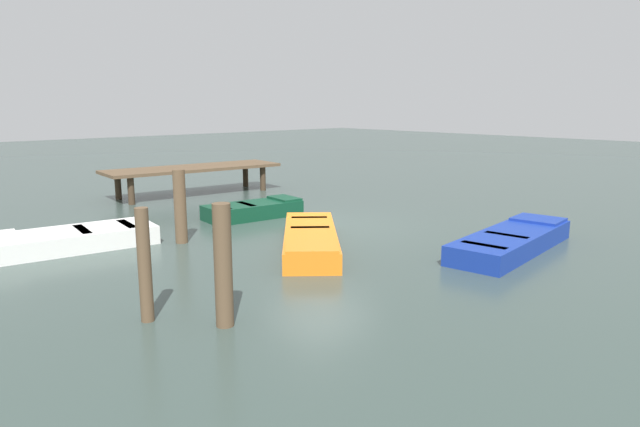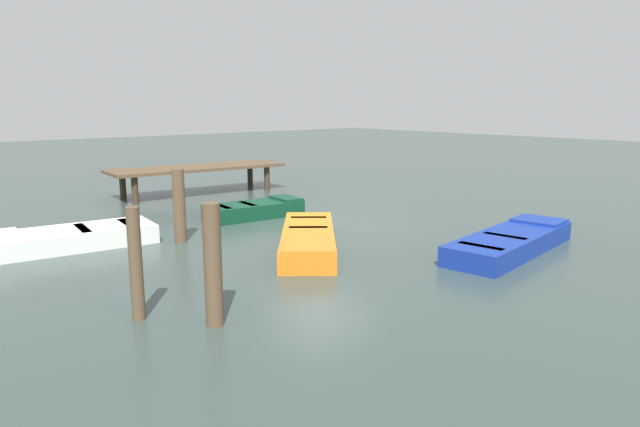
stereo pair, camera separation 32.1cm
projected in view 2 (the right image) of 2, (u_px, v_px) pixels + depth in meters
The scene contains 9 objects.
ground_plane at pixel (320, 227), 14.09m from camera, with size 80.00×80.00×0.00m, color #33423D.
dock_segment at pixel (198, 169), 19.03m from camera, with size 6.01×2.27×0.95m.
rowboat_dark_green at pixel (255, 209), 15.29m from camera, with size 2.72×1.32×0.46m.
rowboat_orange at pixel (308, 239), 11.98m from camera, with size 3.38×3.71×0.46m.
rowboat_blue at pixel (511, 241), 11.75m from camera, with size 4.09×1.68×0.46m.
rowboat_white at pixel (69, 238), 12.07m from camera, with size 3.59×1.78×0.46m.
mooring_piling_center at pixel (136, 264), 7.94m from camera, with size 0.19×0.19×1.65m, color brown.
mooring_piling_near_left at pixel (179, 206), 12.45m from camera, with size 0.27×0.27×1.64m, color brown.
mooring_piling_near_right at pixel (213, 265), 7.73m from camera, with size 0.25×0.25×1.74m, color brown.
Camera 2 is at (-9.02, -10.39, 3.07)m, focal length 31.54 mm.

